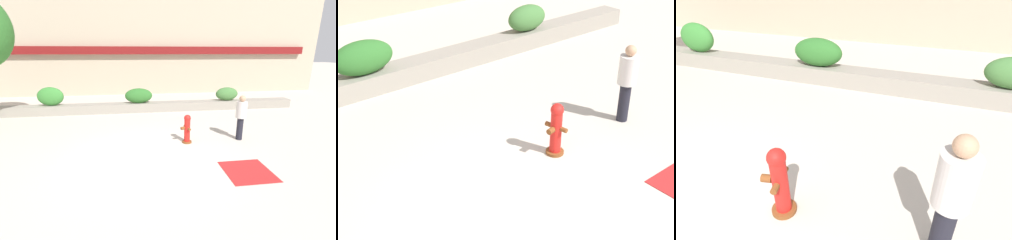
{
  "view_description": "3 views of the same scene",
  "coord_description": "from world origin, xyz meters",
  "views": [
    {
      "loc": [
        -0.23,
        -6.5,
        3.28
      ],
      "look_at": [
        0.94,
        1.75,
        0.73
      ],
      "focal_mm": 24.0,
      "sensor_mm": 36.0,
      "label": 1
    },
    {
      "loc": [
        -3.98,
        -4.21,
        5.05
      ],
      "look_at": [
        0.87,
        1.8,
        0.71
      ],
      "focal_mm": 50.0,
      "sensor_mm": 36.0,
      "label": 2
    },
    {
      "loc": [
        3.28,
        -1.02,
        3.0
      ],
      "look_at": [
        1.87,
        2.83,
        0.67
      ],
      "focal_mm": 28.0,
      "sensor_mm": 36.0,
      "label": 3
    }
  ],
  "objects": [
    {
      "name": "hedge_bush_1",
      "position": [
        -0.12,
        6.0,
        0.91
      ],
      "size": [
        1.52,
        0.7,
        0.83
      ],
      "primitive_type": "ellipsoid",
      "color": "#2D6B28",
      "rests_on": "planter_wall_low"
    },
    {
      "name": "pedestrian",
      "position": [
        3.65,
        1.19,
        0.99
      ],
      "size": [
        0.56,
        0.56,
        1.73
      ],
      "color": "black",
      "rests_on": "ground"
    },
    {
      "name": "building_facade",
      "position": [
        0.0,
        11.98,
        3.99
      ],
      "size": [
        30.0,
        1.36,
        8.0
      ],
      "color": "tan",
      "rests_on": "ground"
    },
    {
      "name": "hedge_bush_0",
      "position": [
        -4.76,
        6.0,
        1.0
      ],
      "size": [
        1.34,
        0.59,
        0.99
      ],
      "primitive_type": "ellipsoid",
      "color": "#387F33",
      "rests_on": "planter_wall_low"
    },
    {
      "name": "planter_wall_low",
      "position": [
        0.0,
        6.0,
        0.25
      ],
      "size": [
        18.0,
        0.7,
        0.5
      ],
      "primitive_type": "cube",
      "color": "gray",
      "rests_on": "ground"
    },
    {
      "name": "hedge_bush_2",
      "position": [
        5.05,
        6.0,
        0.89
      ],
      "size": [
        1.33,
        0.67,
        0.77
      ],
      "primitive_type": "ellipsoid",
      "color": "#427538",
      "rests_on": "planter_wall_low"
    },
    {
      "name": "fire_hydrant",
      "position": [
        1.57,
        1.16,
        0.55
      ],
      "size": [
        0.47,
        0.48,
        1.08
      ],
      "color": "brown",
      "rests_on": "ground"
    },
    {
      "name": "ground_plane",
      "position": [
        0.0,
        0.0,
        0.0
      ],
      "size": [
        120.0,
        120.0,
        0.0
      ],
      "primitive_type": "plane",
      "color": "beige"
    },
    {
      "name": "tactile_warning_pad",
      "position": [
        2.82,
        -1.19,
        0.01
      ],
      "size": [
        1.32,
        1.32,
        0.01
      ],
      "primitive_type": "cube",
      "color": "#B22323",
      "rests_on": "ground"
    }
  ]
}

